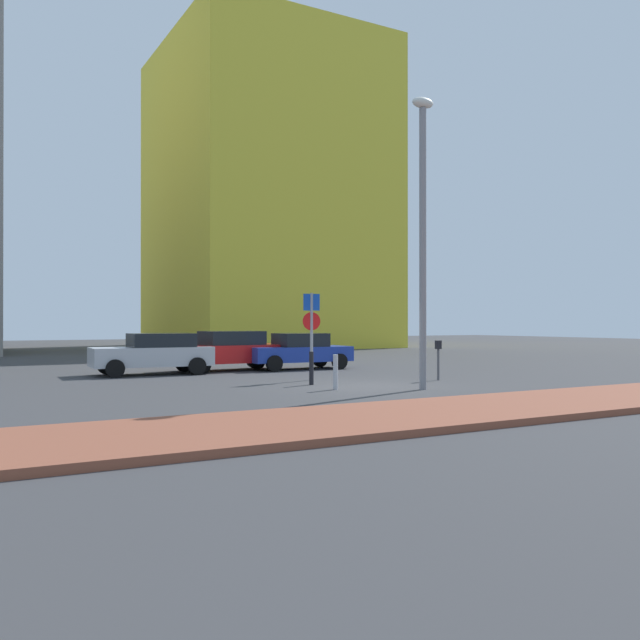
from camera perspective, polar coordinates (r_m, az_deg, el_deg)
ground_plane at (r=19.88m, az=3.79°, el=-5.70°), size 120.00×120.00×0.00m
sidewalk_brick at (r=15.23m, az=16.40°, el=-7.11°), size 40.00×3.55×0.14m
parked_car_silver at (r=25.00m, az=-14.04°, el=-2.75°), size 4.31×2.11×1.50m
parked_car_red at (r=26.59m, az=-7.71°, el=-2.56°), size 4.49×2.18×1.56m
parked_car_blue at (r=27.08m, az=-1.82°, el=-2.65°), size 4.30×2.00×1.46m
parking_sign_post at (r=21.88m, az=-0.73°, el=-0.46°), size 0.59×0.15×2.87m
parking_meter at (r=22.24m, az=10.10°, el=-2.91°), size 0.18×0.14×1.31m
street_lamp at (r=19.26m, az=8.80°, el=8.40°), size 0.70×0.36×8.29m
traffic_bollard_near at (r=20.29m, az=-0.74°, el=-4.15°), size 0.14×0.14×1.01m
traffic_bollard_mid at (r=18.86m, az=1.34°, el=-4.48°), size 0.14×0.14×1.00m
building_colorful_midrise at (r=54.46m, az=-4.71°, el=10.30°), size 15.59×17.06×23.68m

